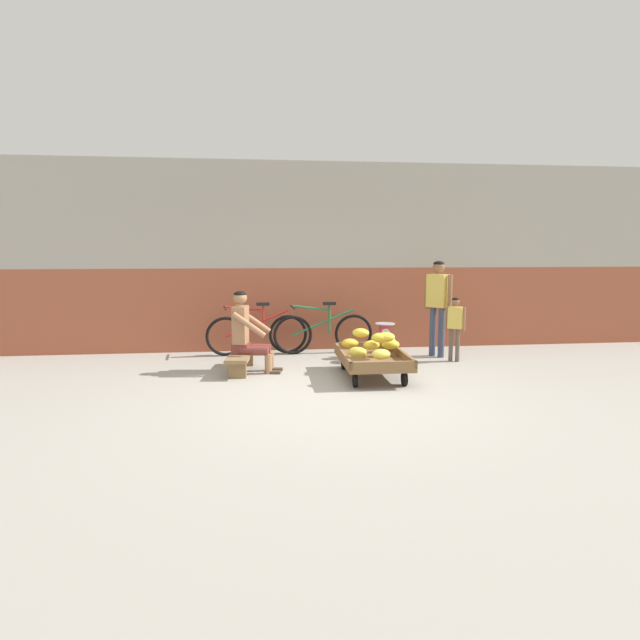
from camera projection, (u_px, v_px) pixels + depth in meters
name	position (u px, v px, depth m)	size (l,w,h in m)	color
ground_plane	(333.00, 396.00, 6.37)	(80.00, 80.00, 0.00)	#A39E93
back_wall	(307.00, 257.00, 9.28)	(16.00, 0.30, 3.16)	#A35138
banana_cart	(372.00, 360.00, 7.29)	(0.87, 1.46, 0.36)	brown
banana_pile	(374.00, 343.00, 7.27)	(0.86, 1.19, 0.26)	yellow
low_bench	(241.00, 358.00, 7.62)	(0.43, 1.13, 0.27)	olive
vendor_seated	(247.00, 332.00, 7.57)	(0.72, 0.56, 1.14)	#9E704C
plastic_crate	(385.00, 352.00, 8.34)	(0.36, 0.28, 0.30)	#19847F
weighing_scale	(385.00, 332.00, 8.30)	(0.30, 0.30, 0.29)	#28282D
bicycle_near_left	(257.00, 333.00, 8.84)	(1.66, 0.48, 0.86)	black
bicycle_far_left	(323.00, 332.00, 8.95)	(1.66, 0.48, 0.86)	black
customer_adult	(438.00, 298.00, 8.60)	(0.36, 0.40, 1.53)	#38425B
customer_child	(455.00, 322.00, 8.28)	(0.27, 0.22, 0.99)	brown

